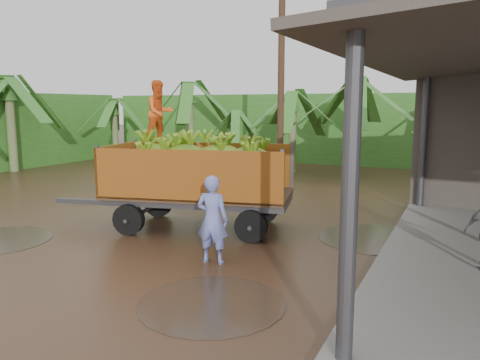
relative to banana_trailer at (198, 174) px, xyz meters
The scene contains 6 objects.
ground 1.72m from the banana_trailer, 123.12° to the right, with size 100.00×100.00×0.00m, color black.
hedge_north 15.33m from the banana_trailer, 99.71° to the left, with size 22.00×3.00×3.60m, color #2D661E.
banana_trailer is the anchor object (origin of this frame).
man_blue 2.66m from the banana_trailer, 53.41° to the right, with size 0.63×0.41×1.72m, color #6973BF.
utility_pole 6.98m from the banana_trailer, 93.10° to the left, with size 1.20×0.24×7.81m.
banana_plants 8.80m from the banana_trailer, 142.11° to the left, with size 22.07×20.64×4.40m.
Camera 1 is at (6.43, -8.82, 3.02)m, focal length 35.00 mm.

